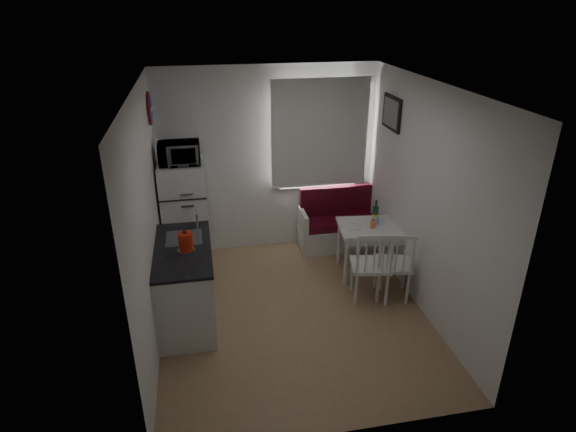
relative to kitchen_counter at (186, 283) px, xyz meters
name	(u,v)px	position (x,y,z in m)	size (l,w,h in m)	color
floor	(293,312)	(1.20, -0.16, -0.46)	(3.00, 3.50, 0.02)	#A07855
ceiling	(294,86)	(1.20, -0.16, 2.14)	(3.00, 3.50, 0.02)	white
wall_back	(268,161)	(1.20, 1.59, 0.84)	(3.00, 0.02, 2.60)	white
wall_front	(341,306)	(1.20, -1.91, 0.84)	(3.00, 0.02, 2.60)	white
wall_left	(148,223)	(-0.30, -0.16, 0.84)	(0.02, 3.50, 2.60)	white
wall_right	(425,201)	(2.70, -0.16, 0.84)	(0.02, 3.50, 2.60)	white
window	(319,136)	(1.90, 1.56, 1.17)	(1.22, 0.06, 1.47)	white
curtain	(320,134)	(1.90, 1.49, 1.22)	(1.35, 0.02, 1.50)	white
kitchen_counter	(186,283)	(0.00, 0.00, 0.00)	(0.62, 1.32, 1.16)	white
wall_sign	(151,108)	(-0.27, 1.29, 1.69)	(0.40, 0.40, 0.03)	#1A389C
picture_frame	(392,113)	(2.67, 0.94, 1.59)	(0.04, 0.52, 0.42)	black
bench	(341,228)	(2.23, 1.35, -0.16)	(1.24, 0.48, 0.88)	white
dining_table	(375,231)	(2.42, 0.54, 0.16)	(0.99, 0.75, 0.69)	white
chair_left	(374,260)	(2.17, -0.13, 0.14)	(0.52, 0.50, 0.51)	white
chair_right	(397,259)	(2.45, -0.12, 0.12)	(0.53, 0.52, 0.50)	white
fridge	(185,215)	(0.02, 1.24, 0.28)	(0.58, 0.58, 1.46)	white
microwave	(179,153)	(0.02, 1.19, 1.15)	(0.51, 0.34, 0.28)	white
kettle	(186,242)	(0.05, -0.10, 0.57)	(0.18, 0.18, 0.24)	red
wine_bottle	(376,211)	(2.45, 0.64, 0.39)	(0.08, 0.08, 0.31)	#133D23
drinking_glass_orange	(373,224)	(2.37, 0.49, 0.28)	(0.06, 0.06, 0.10)	orange
drinking_glass_blue	(376,221)	(2.45, 0.59, 0.28)	(0.06, 0.06, 0.09)	#81A7DC
plate	(352,226)	(2.12, 0.56, 0.24)	(0.22, 0.22, 0.02)	white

